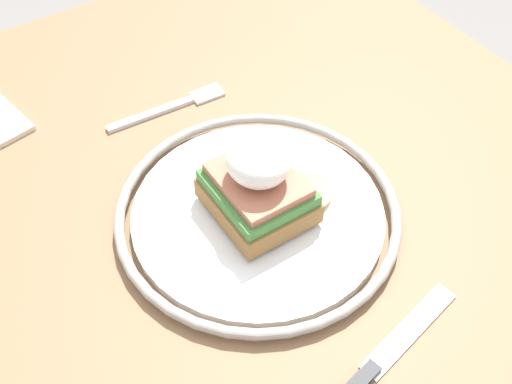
# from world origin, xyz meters

# --- Properties ---
(dining_table) EXTENTS (0.87, 0.77, 0.76)m
(dining_table) POSITION_xyz_m (0.00, 0.00, 0.62)
(dining_table) COLOR #846042
(dining_table) RESTS_ON ground_plane
(plate) EXTENTS (0.27, 0.27, 0.02)m
(plate) POSITION_xyz_m (-0.00, -0.00, 0.76)
(plate) COLOR white
(plate) RESTS_ON dining_table
(sandwich) EXTENTS (0.09, 0.12, 0.08)m
(sandwich) POSITION_xyz_m (-0.00, 0.00, 0.80)
(sandwich) COLOR olive
(sandwich) RESTS_ON plate
(fork) EXTENTS (0.02, 0.14, 0.00)m
(fork) POSITION_xyz_m (-0.18, 0.01, 0.76)
(fork) COLOR silver
(fork) RESTS_ON dining_table
(knife) EXTENTS (0.05, 0.19, 0.01)m
(knife) POSITION_xyz_m (0.18, -0.01, 0.76)
(knife) COLOR #2D2D2D
(knife) RESTS_ON dining_table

